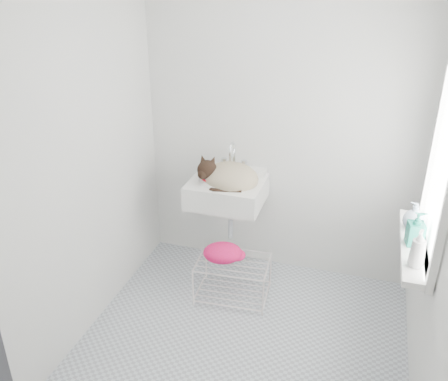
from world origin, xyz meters
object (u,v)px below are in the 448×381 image
(bottle_b, at_px, (413,244))
(bottle_c, at_px, (412,228))
(cat, at_px, (228,177))
(wire_rack, at_px, (233,280))
(bottle_a, at_px, (415,266))
(sink, at_px, (227,181))

(bottle_b, relative_size, bottle_c, 1.23)
(bottle_b, distance_m, bottle_c, 0.21)
(cat, distance_m, wire_rack, 0.81)
(cat, distance_m, bottle_c, 1.39)
(bottle_a, relative_size, bottle_c, 1.12)
(bottle_a, bearing_deg, sink, 149.35)
(wire_rack, bearing_deg, sink, 115.12)
(bottle_b, xyz_separation_m, bottle_c, (0.00, 0.21, 0.00))
(cat, bearing_deg, bottle_c, -11.24)
(cat, xyz_separation_m, wire_rack, (0.13, -0.29, -0.74))
(sink, relative_size, bottle_c, 3.28)
(cat, height_order, bottle_b, cat)
(bottle_a, height_order, bottle_b, bottle_b)
(sink, bearing_deg, bottle_b, -22.35)
(bottle_b, bearing_deg, cat, 158.12)
(sink, height_order, wire_rack, sink)
(bottle_b, bearing_deg, sink, 157.65)
(cat, xyz_separation_m, bottle_c, (1.35, -0.34, -0.04))
(sink, relative_size, cat, 1.24)
(cat, relative_size, bottle_c, 2.65)
(bottle_c, bearing_deg, wire_rack, 177.85)
(cat, bearing_deg, bottle_a, -27.59)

